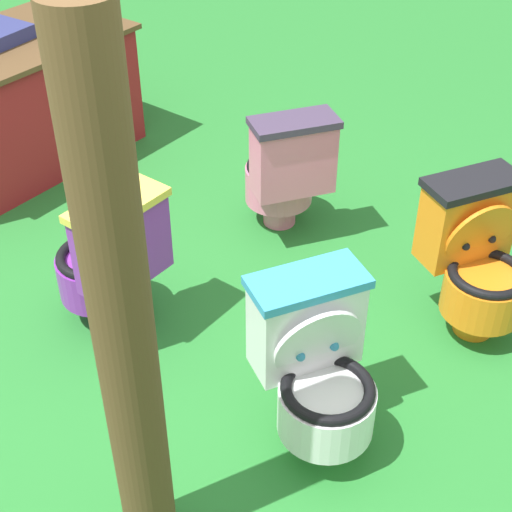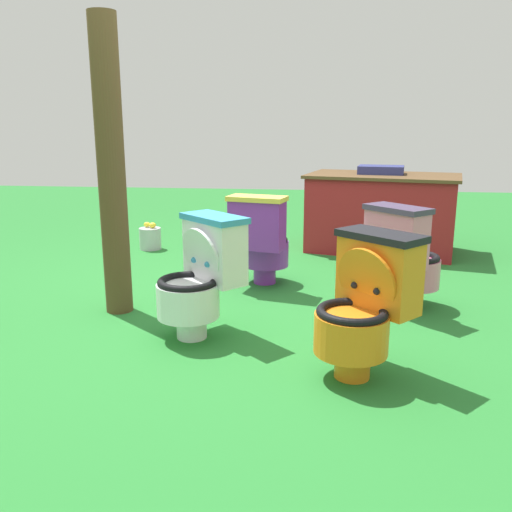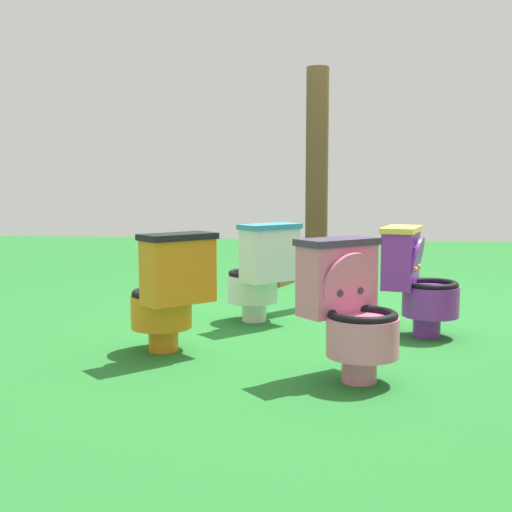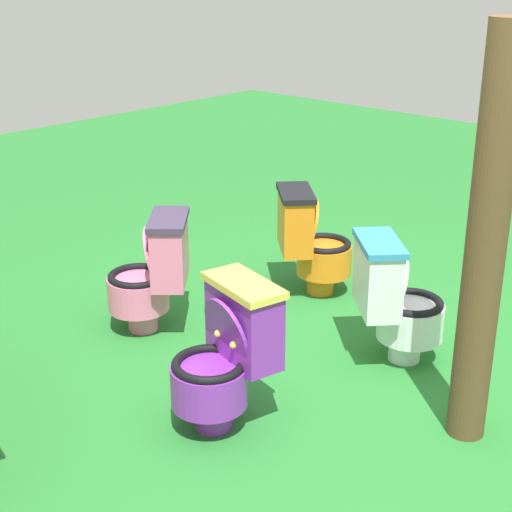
# 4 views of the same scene
# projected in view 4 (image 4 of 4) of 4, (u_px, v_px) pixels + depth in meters

# --- Properties ---
(ground) EXTENTS (14.00, 14.00, 0.00)m
(ground) POSITION_uv_depth(u_px,v_px,m) (328.00, 407.00, 3.94)
(ground) COLOR #26752D
(toilet_purple) EXTENTS (0.51, 0.57, 0.73)m
(toilet_purple) POSITION_uv_depth(u_px,v_px,m) (225.00, 355.00, 3.68)
(toilet_purple) COLOR purple
(toilet_purple) RESTS_ON ground
(toilet_orange) EXTENTS (0.63, 0.63, 0.73)m
(toilet_orange) POSITION_uv_depth(u_px,v_px,m) (311.00, 241.00, 5.14)
(toilet_orange) COLOR orange
(toilet_orange) RESTS_ON ground
(toilet_pink) EXTENTS (0.63, 0.63, 0.73)m
(toilet_pink) POSITION_uv_depth(u_px,v_px,m) (153.00, 273.00, 4.63)
(toilet_pink) COLOR pink
(toilet_pink) RESTS_ON ground
(toilet_white) EXTENTS (0.63, 0.63, 0.73)m
(toilet_white) POSITION_uv_depth(u_px,v_px,m) (395.00, 300.00, 4.27)
(toilet_white) COLOR white
(toilet_white) RESTS_ON ground
(wooden_post) EXTENTS (0.18, 0.18, 1.92)m
(wooden_post) POSITION_uv_depth(u_px,v_px,m) (486.00, 245.00, 3.39)
(wooden_post) COLOR brown
(wooden_post) RESTS_ON ground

